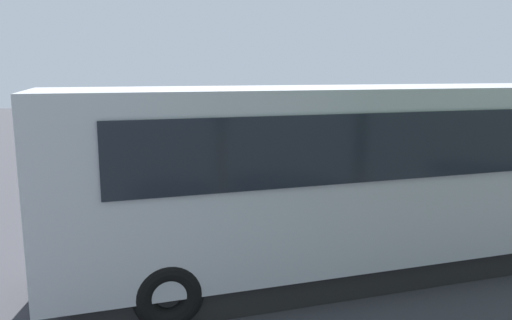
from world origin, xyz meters
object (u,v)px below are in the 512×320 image
Objects in this scene: spectator_far_left at (407,169)px; spectator_left at (364,173)px; spectator_far_right at (223,183)px; spectator_centre at (318,180)px; stunt_motorcycle at (167,152)px; spectator_right at (270,177)px; tour_bus at (383,177)px; parked_motorcycle_silver at (492,196)px; parked_motorcycle_dark at (195,220)px.

spectator_far_left is 1.06× the size of spectator_left.
spectator_left is at bearing -176.40° from spectator_far_right.
stunt_motorcycle is at bearing -62.07° from spectator_centre.
spectator_centre is at bearing 162.85° from spectator_right.
spectator_left is 0.95× the size of spectator_right.
spectator_far_left reaches higher than stunt_motorcycle.
spectator_left is 1.42m from spectator_centre.
spectator_left is at bearing 129.93° from stunt_motorcycle.
spectator_left is 6.60m from stunt_motorcycle.
spectator_right reaches higher than spectator_centre.
tour_bus is 6.38× the size of spectator_right.
parked_motorcycle_silver is (-4.35, 0.74, -0.51)m from spectator_centre.
stunt_motorcycle is (4.24, -5.06, -0.04)m from spectator_left.
spectator_right is 1.02× the size of spectator_far_right.
parked_motorcycle_silver is at bearing 179.30° from parked_motorcycle_dark.
spectator_left is 0.83× the size of stunt_motorcycle.
spectator_centre is 0.95× the size of spectator_far_right.
spectator_far_right is at bearing -7.18° from parked_motorcycle_silver.
parked_motorcycle_dark is at bearing -35.05° from tour_bus.
tour_bus is 6.86× the size of spectator_centre.
tour_bus reaches higher than spectator_right.
spectator_centre is 0.82× the size of parked_motorcycle_silver.
parked_motorcycle_dark is (0.77, 0.74, -0.58)m from spectator_far_right.
spectator_left is at bearing -167.58° from parked_motorcycle_dark.
spectator_far_left is 1.17m from spectator_left.
parked_motorcycle_dark is (1.94, 0.98, -0.60)m from spectator_right.
spectator_left is 4.54m from parked_motorcycle_dark.
tour_bus reaches higher than parked_motorcycle_silver.
spectator_centre is 1.13m from spectator_right.
spectator_far_left is 5.66m from parked_motorcycle_dark.
parked_motorcycle_silver is (-6.59, 0.83, -0.58)m from spectator_far_right.
spectator_left is 0.97× the size of spectator_far_right.
spectator_far_left is at bearing 178.17° from spectator_right.
tour_bus is 6.37× the size of spectator_far_left.
spectator_centre is (1.38, 0.32, -0.02)m from spectator_left.
spectator_left is at bearing 179.67° from spectator_right.
spectator_centre is at bearing 12.97° from spectator_left.
stunt_motorcycle is at bearing -70.62° from tour_bus.
spectator_right is 0.88× the size of parked_motorcycle_silver.
spectator_far_left is at bearing 174.98° from spectator_left.
spectator_far_right is (1.17, 0.24, -0.02)m from spectator_right.
spectator_far_right is (2.27, -2.87, -0.59)m from tour_bus.
tour_bus is 6.50× the size of spectator_far_right.
spectator_far_right is at bearing 1.51° from spectator_far_left.
spectator_right is at bearing 109.36° from stunt_motorcycle.
spectator_right is at bearing -17.15° from spectator_centre.
spectator_centre is at bearing 4.87° from spectator_far_left.
parked_motorcycle_silver is at bearing -154.79° from tour_bus.
spectator_left is 2.46m from spectator_right.
parked_motorcycle_dark is (5.56, 0.87, -0.60)m from spectator_far_left.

